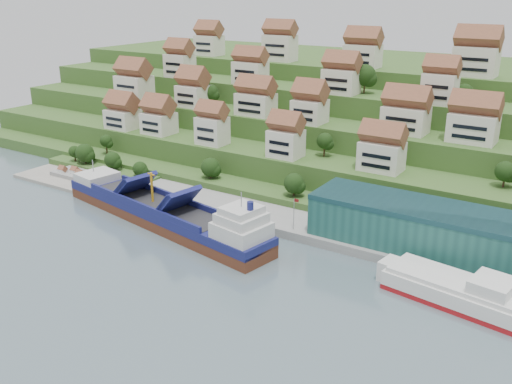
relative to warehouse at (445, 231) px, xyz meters
The scene contains 11 objects.
ground 55.18m from the warehouse, 161.90° to the right, with size 300.00×300.00×0.00m, color slate.
quay 32.64m from the warehouse, behind, with size 180.00×14.00×2.20m, color gray.
pebble_beach 110.32m from the warehouse, behind, with size 45.00×20.00×1.00m, color gray.
hillside 101.03m from the warehouse, 121.00° to the left, with size 260.00×128.00×31.00m.
hillside_village 69.87m from the warehouse, 138.47° to the left, with size 160.95×60.90×29.68m.
hillside_trees 68.66m from the warehouse, 155.59° to the left, with size 141.72×62.30×31.42m.
warehouse is the anchor object (origin of this frame).
flagpole 34.60m from the warehouse, 168.33° to the right, with size 1.28×0.16×8.00m.
beach_huts 112.29m from the warehouse, behind, with size 14.40×3.70×2.20m.
cargo_ship 67.46m from the warehouse, 164.52° to the right, with size 70.90×23.23×15.44m.
second_ship 18.68m from the warehouse, 65.15° to the right, with size 28.04×13.78×7.79m.
Camera 1 is at (79.12, -101.94, 57.83)m, focal length 40.00 mm.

